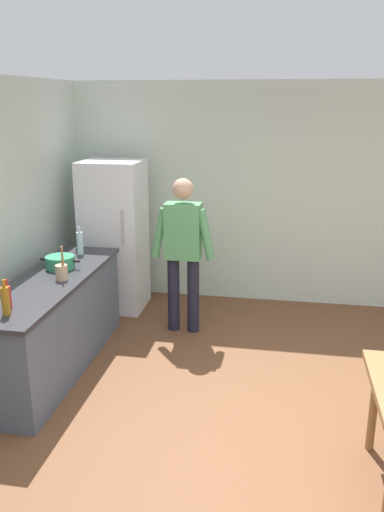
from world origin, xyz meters
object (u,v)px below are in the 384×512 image
refrigerator (115,236)px  cooking_pot (60,262)px  bottle_sauce_red (7,297)px  bottle_water_clear (80,243)px  utensil_jar (62,272)px  person (183,246)px  bottle_oil_amber (5,300)px

refrigerator → cooking_pot: refrigerator is taller
refrigerator → bottle_sauce_red: bearing=-92.8°
cooking_pot → bottle_sauce_red: bearing=-89.1°
bottle_water_clear → bottle_sauce_red: size_ratio=1.25×
cooking_pot → utensil_jar: (0.16, -0.32, 0.02)m
bottle_water_clear → bottle_sauce_red: bottle_water_clear is taller
person → bottle_oil_amber: 2.13m
bottle_oil_amber → person: bearing=61.7°
bottle_oil_amber → bottle_water_clear: bottle_water_clear is taller
cooking_pot → bottle_water_clear: bearing=88.5°
bottle_sauce_red → person: bearing=58.8°
utensil_jar → bottle_water_clear: size_ratio=1.07×
utensil_jar → bottle_water_clear: bearing=100.2°
refrigerator → bottle_oil_amber: 2.43m
utensil_jar → bottle_sauce_red: size_ratio=1.33×
person → bottle_oil_amber: person is taller
cooking_pot → utensil_jar: bearing=-64.1°
person → cooking_pot: person is taller
person → utensil_jar: size_ratio=5.31×
refrigerator → bottle_oil_amber: (-0.06, -2.43, 0.12)m
bottle_oil_amber → bottle_water_clear: 1.64m
refrigerator → utensil_jar: bearing=-89.0°
bottle_sauce_red → cooking_pot: bearing=90.9°
person → bottle_oil_amber: size_ratio=6.07×
cooking_pot → utensil_jar: utensil_jar is taller
bottle_sauce_red → refrigerator: bearing=87.2°
person → bottle_sauce_red: size_ratio=7.08×
bottle_oil_amber → bottle_water_clear: (-0.06, 1.64, 0.01)m
bottle_water_clear → bottle_sauce_red: bearing=-89.9°
bottle_oil_amber → refrigerator: bearing=88.6°
person → cooking_pot: size_ratio=4.25×
refrigerator → utensil_jar: 1.60m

